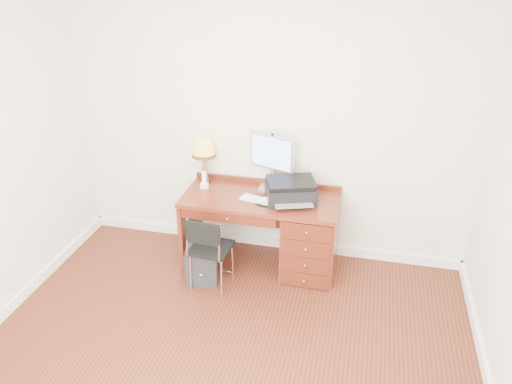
% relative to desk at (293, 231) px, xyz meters
% --- Properties ---
extents(ground, '(4.00, 4.00, 0.00)m').
position_rel_desk_xyz_m(ground, '(-0.32, -1.40, -0.41)').
color(ground, '#3F190E').
rests_on(ground, ground).
extents(room_shell, '(4.00, 4.00, 4.00)m').
position_rel_desk_xyz_m(room_shell, '(-0.32, -0.77, -0.36)').
color(room_shell, white).
rests_on(room_shell, ground).
extents(desk, '(1.50, 0.67, 0.75)m').
position_rel_desk_xyz_m(desk, '(0.00, 0.00, 0.00)').
color(desk, maroon).
rests_on(desk, ground).
extents(monitor, '(0.46, 0.23, 0.55)m').
position_rel_desk_xyz_m(monitor, '(-0.27, 0.24, 0.68)').
color(monitor, silver).
rests_on(monitor, desk).
extents(keyboard, '(0.44, 0.22, 0.02)m').
position_rel_desk_xyz_m(keyboard, '(-0.29, -0.09, 0.35)').
color(keyboard, white).
rests_on(keyboard, desk).
extents(mouse_pad, '(0.24, 0.24, 0.05)m').
position_rel_desk_xyz_m(mouse_pad, '(-0.25, -0.08, 0.35)').
color(mouse_pad, black).
rests_on(mouse_pad, desk).
extents(printer, '(0.55, 0.49, 0.20)m').
position_rel_desk_xyz_m(printer, '(-0.03, 0.01, 0.44)').
color(printer, black).
rests_on(printer, desk).
extents(leg_lamp, '(0.24, 0.24, 0.49)m').
position_rel_desk_xyz_m(leg_lamp, '(-0.94, 0.19, 0.70)').
color(leg_lamp, black).
rests_on(leg_lamp, desk).
extents(phone, '(0.10, 0.10, 0.17)m').
position_rel_desk_xyz_m(phone, '(-0.92, 0.09, 0.39)').
color(phone, white).
rests_on(phone, desk).
extents(pen_cup, '(0.08, 0.08, 0.10)m').
position_rel_desk_xyz_m(pen_cup, '(0.05, 0.10, 0.39)').
color(pen_cup, black).
rests_on(pen_cup, desk).
extents(chair, '(0.38, 0.38, 0.76)m').
position_rel_desk_xyz_m(chair, '(-0.69, -0.51, 0.05)').
color(chair, black).
rests_on(chair, ground).
extents(equipment_box, '(0.36, 0.36, 0.34)m').
position_rel_desk_xyz_m(equipment_box, '(-0.81, -0.40, -0.24)').
color(equipment_box, black).
rests_on(equipment_box, ground).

